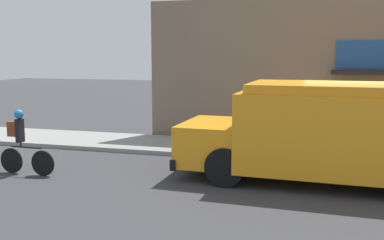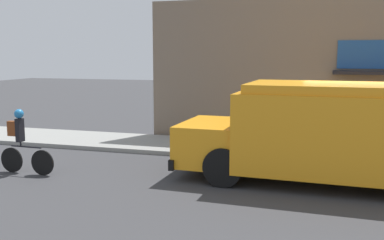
% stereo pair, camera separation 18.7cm
% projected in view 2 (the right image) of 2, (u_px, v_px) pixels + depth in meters
% --- Properties ---
extents(ground_plane, '(70.00, 70.00, 0.00)m').
position_uv_depth(ground_plane, '(352.00, 168.00, 11.44)').
color(ground_plane, '#38383A').
extents(sidewalk, '(28.00, 2.44, 0.13)m').
position_uv_depth(sidewalk, '(350.00, 156.00, 12.59)').
color(sidewalk, gray).
rests_on(sidewalk, ground_plane).
extents(storefront, '(12.85, 0.92, 4.64)m').
position_uv_depth(storefront, '(354.00, 73.00, 13.62)').
color(storefront, '#756656').
rests_on(storefront, ground_plane).
extents(school_bus, '(6.51, 2.94, 2.25)m').
position_uv_depth(school_bus, '(336.00, 132.00, 9.93)').
color(school_bus, orange).
rests_on(school_bus, ground_plane).
extents(cyclist, '(1.52, 0.23, 1.58)m').
position_uv_depth(cyclist, '(22.00, 141.00, 10.86)').
color(cyclist, black).
rests_on(cyclist, ground_plane).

